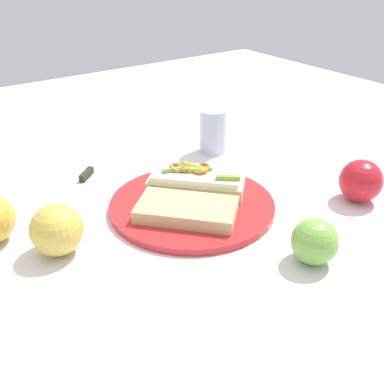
# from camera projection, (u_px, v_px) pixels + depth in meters

# --- Properties ---
(ground_plane) EXTENTS (2.00, 2.00, 0.00)m
(ground_plane) POSITION_uv_depth(u_px,v_px,m) (192.00, 208.00, 0.84)
(ground_plane) COLOR silver
(ground_plane) RESTS_ON ground
(plate) EXTENTS (0.30, 0.30, 0.01)m
(plate) POSITION_uv_depth(u_px,v_px,m) (192.00, 205.00, 0.84)
(plate) COLOR red
(plate) RESTS_ON ground_plane
(sandwich) EXTENTS (0.18, 0.19, 0.05)m
(sandwich) POSITION_uv_depth(u_px,v_px,m) (196.00, 180.00, 0.87)
(sandwich) COLOR beige
(sandwich) RESTS_ON plate
(bread_slice_side) EXTENTS (0.18, 0.19, 0.02)m
(bread_slice_side) POSITION_uv_depth(u_px,v_px,m) (187.00, 210.00, 0.79)
(bread_slice_side) COLOR tan
(bread_slice_side) RESTS_ON plate
(apple_0) EXTENTS (0.11, 0.11, 0.08)m
(apple_0) POSITION_uv_depth(u_px,v_px,m) (361.00, 181.00, 0.85)
(apple_0) COLOR red
(apple_0) RESTS_ON ground_plane
(apple_1) EXTENTS (0.10, 0.10, 0.07)m
(apple_1) POSITION_uv_depth(u_px,v_px,m) (315.00, 241.00, 0.69)
(apple_1) COLOR #75AD45
(apple_1) RESTS_ON ground_plane
(apple_3) EXTENTS (0.11, 0.11, 0.08)m
(apple_3) POSITION_uv_depth(u_px,v_px,m) (57.00, 230.00, 0.71)
(apple_3) COLOR gold
(apple_3) RESTS_ON ground_plane
(drinking_glass) EXTENTS (0.06, 0.06, 0.10)m
(drinking_glass) POSITION_uv_depth(u_px,v_px,m) (213.00, 131.00, 1.05)
(drinking_glass) COLOR silver
(drinking_glass) RESTS_ON ground_plane
(knife) EXTENTS (0.10, 0.09, 0.01)m
(knife) POSITION_uv_depth(u_px,v_px,m) (90.00, 171.00, 0.96)
(knife) COLOR silver
(knife) RESTS_ON ground_plane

